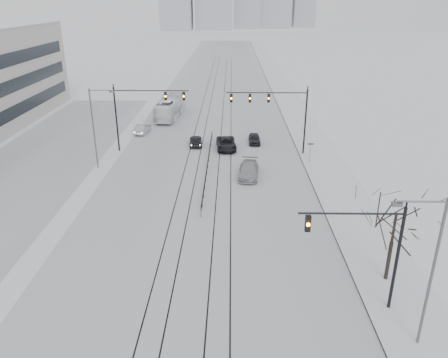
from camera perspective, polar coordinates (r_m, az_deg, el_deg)
road at (r=78.16m, az=-1.00°, el=9.37°), size 22.00×260.00×0.02m
sidewalk_east at (r=78.86m, az=8.99°, el=9.27°), size 5.00×260.00×0.16m
curb at (r=78.56m, az=7.19°, el=9.31°), size 0.10×260.00×0.12m
parking_strip at (r=58.60m, az=-21.82°, el=3.20°), size 14.00×60.00×0.03m
tram_rails at (r=58.87m, az=-1.63°, el=4.94°), size 5.30×180.00×0.01m
traffic_mast_near at (r=27.02m, az=18.70°, el=-8.18°), size 6.10×0.37×7.00m
traffic_mast_ne at (r=52.75m, az=7.07°, el=9.16°), size 9.60×0.37×8.00m
traffic_mast_nw at (r=54.61m, az=-10.96°, el=9.18°), size 9.10×0.37×8.00m
street_light_east at (r=25.00m, az=25.10°, el=-10.15°), size 2.73×0.25×9.00m
street_light_west at (r=49.99m, az=-16.42°, el=7.01°), size 2.73×0.25×9.00m
bare_tree at (r=30.31m, az=21.44°, el=-5.25°), size 4.40×4.40×6.10m
median_fence at (r=49.27m, az=-2.12°, el=1.98°), size 0.06×24.00×1.00m
street_sign at (r=51.56m, az=11.22°, el=3.77°), size 0.70×0.06×2.40m
sedan_sb_inner at (r=57.18m, az=-3.72°, el=5.04°), size 1.86×4.03×1.34m
sedan_sb_outer at (r=63.46m, az=-10.60°, el=6.47°), size 1.88×4.17×1.33m
sedan_nb_front at (r=55.63m, az=0.29°, el=4.63°), size 2.76×5.30×1.43m
sedan_nb_right at (r=46.89m, az=3.25°, el=1.13°), size 2.52×5.22×1.46m
sedan_nb_far at (r=58.05m, az=4.00°, el=5.27°), size 1.50×3.71×1.26m
box_truck at (r=71.33m, az=-7.06°, el=9.21°), size 3.68×11.52×3.16m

